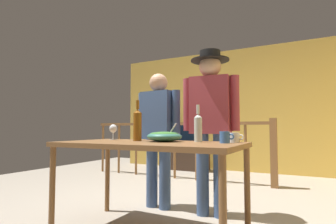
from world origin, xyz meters
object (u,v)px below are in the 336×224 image
serving_table (148,150)px  tv_console (187,158)px  stair_railing (198,143)px  mug_blue (225,137)px  flat_screen_tv (187,133)px  salad_bowl (164,136)px  wine_bottle_amber (137,124)px  person_standing_left (158,128)px  person_standing_right (210,115)px  framed_picture (205,100)px  wine_bottle_clear (198,127)px  mug_white (234,138)px  wine_glass (113,129)px

serving_table → tv_console: bearing=108.4°
stair_railing → mug_blue: bearing=-63.8°
flat_screen_tv → mug_blue: 3.73m
salad_bowl → serving_table: bearing=-127.3°
wine_bottle_amber → person_standing_left: size_ratio=0.25×
serving_table → wine_bottle_amber: size_ratio=4.14×
stair_railing → person_standing_right: bearing=-64.6°
serving_table → framed_picture: bearing=102.5°
serving_table → salad_bowl: (0.09, 0.12, 0.12)m
tv_console → person_standing_left: size_ratio=0.59×
wine_bottle_amber → wine_bottle_clear: bearing=8.3°
wine_bottle_clear → salad_bowl: bearing=-161.3°
serving_table → wine_bottle_clear: wine_bottle_clear is taller
framed_picture → flat_screen_tv: 0.88m
mug_white → person_standing_left: (-0.99, 0.47, 0.08)m
tv_console → wine_bottle_clear: 3.63m
person_standing_right → serving_table: bearing=60.8°
serving_table → flat_screen_tv: bearing=108.6°
serving_table → mug_white: bearing=19.9°
wine_bottle_amber → mug_blue: bearing=0.3°
framed_picture → tv_console: 1.36m
serving_table → mug_blue: size_ratio=13.55×
mug_white → person_standing_left: 1.10m
tv_console → flat_screen_tv: flat_screen_tv is taller
mug_white → framed_picture: bearing=113.3°
wine_glass → flat_screen_tv: bearing=100.3°
salad_bowl → wine_bottle_clear: 0.31m
serving_table → wine_bottle_amber: 0.33m
wine_bottle_amber → tv_console: bearing=105.9°
stair_railing → wine_glass: bearing=-91.9°
stair_railing → person_standing_right: 1.93m
framed_picture → stair_railing: size_ratio=0.22×
wine_bottle_clear → stair_railing: bearing=111.5°
stair_railing → serving_table: stair_railing is taller
stair_railing → wine_glass: size_ratio=21.73×
wine_bottle_clear → wine_glass: bearing=179.5°
tv_console → serving_table: 3.66m
flat_screen_tv → wine_bottle_clear: 3.54m
tv_console → person_standing_left: bearing=-73.0°
wine_bottle_clear → wine_bottle_amber: size_ratio=0.85×
framed_picture → mug_blue: bearing=-68.0°
serving_table → person_standing_right: 0.85m
mug_blue → wine_glass: bearing=175.8°
stair_railing → salad_bowl: bearing=-75.7°
framed_picture → wine_glass: size_ratio=4.75×
mug_blue → wine_bottle_amber: bearing=-179.7°
framed_picture → serving_table: (0.82, -3.73, -0.83)m
wine_glass → mug_blue: wine_glass is taller
salad_bowl → wine_glass: bearing=171.1°
wine_bottle_amber → mug_white: size_ratio=3.11×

